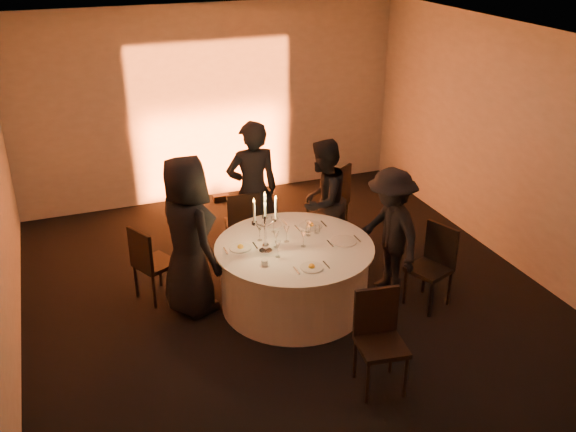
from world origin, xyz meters
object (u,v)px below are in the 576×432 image
object	(u,v)px
chair_left	(149,260)
guest_right	(390,232)
guest_back_left	(253,191)
chair_right	(434,261)
coffee_cup	(264,263)
banquet_table	(294,275)
chair_front	(379,334)
chair_back_left	(243,221)
guest_left	(188,236)
candelabra	(265,231)
guest_back_right	(323,201)
chair_back_right	(333,198)

from	to	relation	value
chair_left	guest_right	size ratio (longest dim) A/B	0.60
guest_back_left	guest_right	distance (m)	1.87
chair_right	coffee_cup	bearing A→B (deg)	-117.26
banquet_table	chair_front	bearing A→B (deg)	-81.15
chair_back_left	guest_right	world-z (taller)	guest_right
banquet_table	guest_left	bearing A→B (deg)	162.84
banquet_table	guest_left	world-z (taller)	guest_left
banquet_table	candelabra	size ratio (longest dim) A/B	2.49
chair_right	guest_right	size ratio (longest dim) A/B	0.62
guest_left	guest_back_right	distance (m)	1.97
guest_back_right	candelabra	bearing A→B (deg)	1.92
chair_back_left	chair_front	bearing A→B (deg)	107.77
guest_right	guest_back_left	bearing A→B (deg)	-143.09
guest_right	candelabra	size ratio (longest dim) A/B	2.16
chair_back_left	banquet_table	bearing A→B (deg)	108.20
banquet_table	chair_back_left	size ratio (longest dim) A/B	1.87
guest_left	guest_back_right	bearing A→B (deg)	-89.95
banquet_table	chair_left	bearing A→B (deg)	155.58
chair_back_right	chair_left	bearing A→B (deg)	-21.07
guest_back_right	guest_right	size ratio (longest dim) A/B	1.05
chair_left	chair_back_right	size ratio (longest dim) A/B	0.87
guest_back_right	guest_left	bearing A→B (deg)	-21.77
chair_right	guest_left	bearing A→B (deg)	-129.21
candelabra	chair_back_right	bearing A→B (deg)	44.05
chair_front	guest_back_right	distance (m)	2.56
guest_left	chair_back_right	bearing A→B (deg)	-82.08
chair_left	guest_back_right	size ratio (longest dim) A/B	0.57
banquet_table	chair_back_right	size ratio (longest dim) A/B	1.68
chair_back_left	guest_left	bearing A→B (deg)	53.99
chair_right	guest_back_left	world-z (taller)	guest_back_left
chair_left	guest_left	distance (m)	0.66
chair_front	chair_back_left	bearing A→B (deg)	107.22
chair_back_right	candelabra	world-z (taller)	candelabra
banquet_table	guest_back_right	xyz separation A→B (m)	(0.75, 0.93, 0.43)
guest_back_left	chair_front	bearing A→B (deg)	98.91
chair_left	coffee_cup	xyz separation A→B (m)	(1.07, -1.00, 0.27)
guest_left	guest_back_right	xyz separation A→B (m)	(1.88, 0.58, -0.11)
banquet_table	guest_back_right	world-z (taller)	guest_back_right
guest_left	guest_right	xyz separation A→B (m)	(2.29, -0.44, -0.15)
guest_back_right	chair_back_left	bearing A→B (deg)	-58.44
chair_left	chair_front	bearing A→B (deg)	-168.49
chair_left	coffee_cup	bearing A→B (deg)	-159.64
coffee_cup	candelabra	world-z (taller)	candelabra
guest_left	candelabra	xyz separation A→B (m)	(0.78, -0.37, 0.09)
guest_right	coffee_cup	distance (m)	1.64
chair_front	guest_left	bearing A→B (deg)	133.57
chair_front	coffee_cup	xyz separation A→B (m)	(-0.70, 1.26, 0.24)
banquet_table	guest_right	xyz separation A→B (m)	(1.17, -0.09, 0.40)
chair_front	chair_back_right	bearing A→B (deg)	81.53
guest_back_left	guest_back_right	distance (m)	0.91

